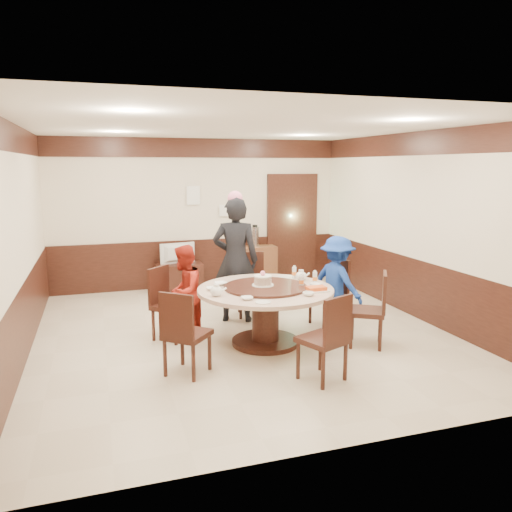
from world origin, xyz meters
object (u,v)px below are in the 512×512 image
object	(u,v)px
banquet_table	(265,304)
shrimp_platter	(316,289)
birthday_cake	(263,280)
person_red	(184,292)
television	(179,254)
person_blue	(337,282)
side_cabinet	(255,265)
thermos	(255,237)
tv_stand	(179,277)
person_standing	(236,260)

from	to	relation	value
banquet_table	shrimp_platter	xyz separation A→B (m)	(0.55, -0.36, 0.24)
banquet_table	birthday_cake	xyz separation A→B (m)	(-0.03, 0.03, 0.31)
person_red	television	size ratio (longest dim) A/B	1.91
person_blue	person_red	bearing A→B (deg)	62.74
side_cabinet	thermos	xyz separation A→B (m)	(-0.00, 0.00, 0.56)
television	side_cabinet	size ratio (longest dim) A/B	0.83
birthday_cake	thermos	size ratio (longest dim) A/B	0.74
shrimp_platter	thermos	xyz separation A→B (m)	(0.35, 3.62, 0.16)
television	thermos	bearing A→B (deg)	171.74
birthday_cake	tv_stand	world-z (taller)	birthday_cake
tv_stand	person_blue	bearing A→B (deg)	-58.07
person_red	side_cabinet	xyz separation A→B (m)	(1.85, 2.68, -0.26)
side_cabinet	television	bearing A→B (deg)	-178.86
person_red	person_blue	size ratio (longest dim) A/B	0.96
television	tv_stand	bearing A→B (deg)	180.00
person_red	television	bearing A→B (deg)	-157.72
person_blue	banquet_table	bearing A→B (deg)	85.06
television	side_cabinet	distance (m)	1.53
person_standing	tv_stand	bearing A→B (deg)	-56.29
person_standing	shrimp_platter	size ratio (longest dim) A/B	6.18
person_blue	side_cabinet	distance (m)	2.95
side_cabinet	tv_stand	bearing A→B (deg)	-178.86
television	shrimp_platter	bearing A→B (deg)	98.40
banquet_table	tv_stand	world-z (taller)	banquet_table
person_red	shrimp_platter	bearing A→B (deg)	87.72
shrimp_platter	side_cabinet	xyz separation A→B (m)	(0.35, 3.62, -0.40)
banquet_table	person_red	distance (m)	1.12
person_red	tv_stand	world-z (taller)	person_red
banquet_table	shrimp_platter	size ratio (longest dim) A/B	5.83
person_standing	television	size ratio (longest dim) A/B	2.79
tv_stand	person_red	bearing A→B (deg)	-97.45
birthday_cake	shrimp_platter	bearing A→B (deg)	-34.05
person_red	thermos	world-z (taller)	person_red
person_red	person_blue	bearing A→B (deg)	113.42
person_blue	birthday_cake	size ratio (longest dim) A/B	4.69
thermos	person_red	bearing A→B (deg)	-124.53
side_cabinet	thermos	bearing A→B (deg)	180.00
banquet_table	birthday_cake	bearing A→B (deg)	130.60
side_cabinet	thermos	distance (m)	0.57
tv_stand	thermos	world-z (taller)	thermos
banquet_table	person_standing	size ratio (longest dim) A/B	0.94
person_blue	side_cabinet	bearing A→B (deg)	-15.09
person_standing	person_blue	xyz separation A→B (m)	(1.29, -0.75, -0.26)
banquet_table	person_standing	distance (m)	1.17
shrimp_platter	thermos	distance (m)	3.64
birthday_cake	thermos	world-z (taller)	thermos
shrimp_platter	side_cabinet	size ratio (longest dim) A/B	0.38
person_red	tv_stand	distance (m)	2.70
television	birthday_cake	bearing A→B (deg)	90.85
person_red	birthday_cake	bearing A→B (deg)	89.03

